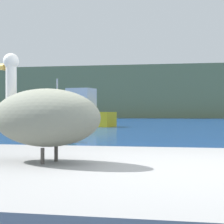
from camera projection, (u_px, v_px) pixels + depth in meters
hillside_backdrop at (180, 93)px, 64.91m from camera, size 140.00×15.04×8.37m
pier_dock at (45, 211)px, 3.00m from camera, size 3.77×2.86×0.78m
pelican at (43, 116)px, 3.00m from camera, size 1.30×0.77×0.89m
fishing_boat_yellow at (78, 113)px, 28.46m from camera, size 6.03×3.06×3.67m
mooring_buoy at (69, 133)px, 14.29m from camera, size 0.66×0.66×0.66m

